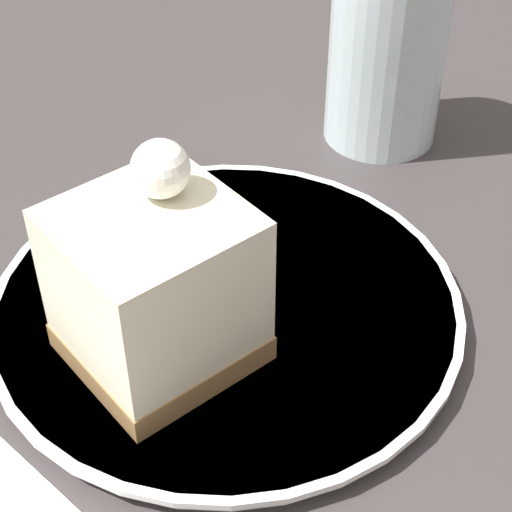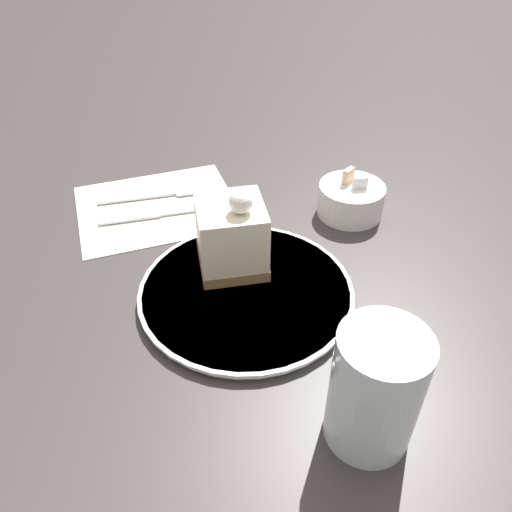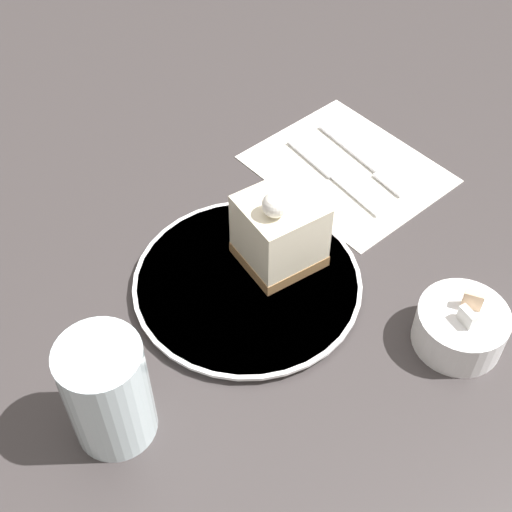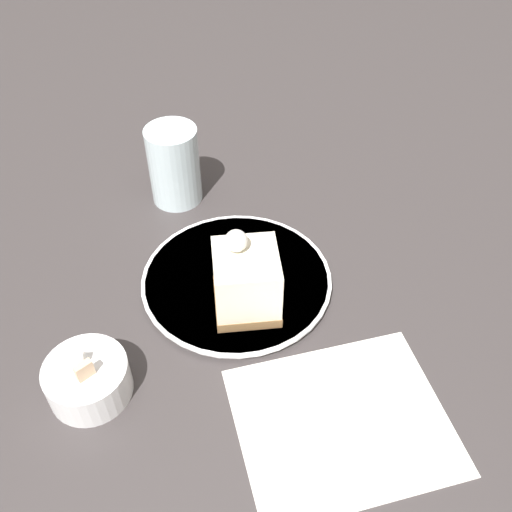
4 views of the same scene
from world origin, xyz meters
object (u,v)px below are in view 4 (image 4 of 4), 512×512
fork (337,443)px  drinking_glass (174,165)px  knife (348,396)px  cake_slice (246,281)px  plate (238,280)px  sugar_bowl (88,379)px

fork → drinking_glass: bearing=17.3°
knife → fork: bearing=153.0°
cake_slice → drinking_glass: (0.26, 0.00, 0.00)m
drinking_glass → plate: bearing=-177.2°
plate → sugar_bowl: size_ratio=2.70×
plate → fork: (-0.26, 0.00, -0.00)m
plate → drinking_glass: drinking_glass is taller
fork → knife: size_ratio=0.97×
sugar_bowl → knife: bearing=-117.5°
knife → sugar_bowl: bearing=78.8°
plate → knife: 0.22m
plate → cake_slice: bearing=168.0°
knife → drinking_glass: (0.43, 0.05, 0.06)m
cake_slice → knife: 0.18m
cake_slice → sugar_bowl: bearing=117.8°
knife → cake_slice: bearing=32.8°
plate → fork: plate is taller
fork → knife: same height
fork → knife: (0.04, -0.04, 0.00)m
fork → cake_slice: bearing=18.5°
cake_slice → knife: (-0.17, -0.05, -0.05)m
plate → knife: plate is taller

